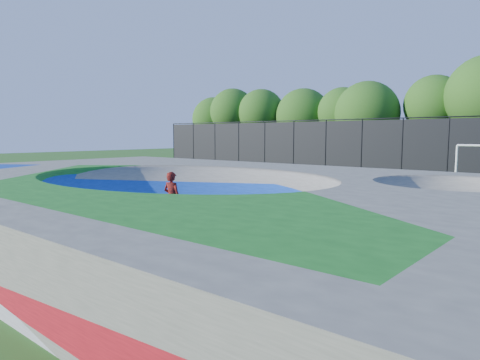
% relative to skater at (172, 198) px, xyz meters
% --- Properties ---
extents(ground, '(120.00, 120.00, 0.00)m').
position_rel_skater_xyz_m(ground, '(-0.35, 0.64, -0.84)').
color(ground, '#235217').
rests_on(ground, ground).
extents(skate_deck, '(22.00, 14.00, 1.50)m').
position_rel_skater_xyz_m(skate_deck, '(-0.35, 0.64, -0.09)').
color(skate_deck, gray).
rests_on(skate_deck, ground).
extents(skater, '(0.67, 0.50, 1.67)m').
position_rel_skater_xyz_m(skater, '(0.00, 0.00, 0.00)').
color(skater, '#B01A0E').
rests_on(skater, ground).
extents(skateboard, '(0.80, 0.31, 0.05)m').
position_rel_skater_xyz_m(skateboard, '(0.00, 0.00, -0.81)').
color(skateboard, black).
rests_on(skateboard, ground).
extents(fence, '(48.09, 0.09, 4.04)m').
position_rel_skater_xyz_m(fence, '(-0.35, 21.64, 1.26)').
color(fence, black).
rests_on(fence, ground).
extents(treeline, '(52.25, 7.36, 8.57)m').
position_rel_skater_xyz_m(treeline, '(-1.49, 26.79, 4.14)').
color(treeline, '#493424').
rests_on(treeline, ground).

